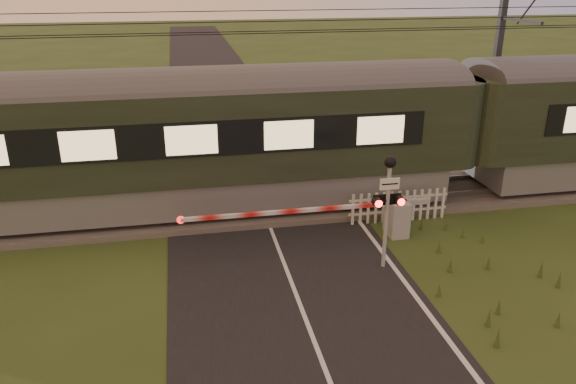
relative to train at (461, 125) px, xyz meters
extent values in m
plane|color=#2D3E17|center=(-6.69, -6.50, -2.39)|extent=(160.00, 160.00, 0.00)
cube|color=black|center=(-6.69, -6.50, -2.38)|extent=(6.00, 140.00, 0.02)
cube|color=#47423D|center=(-6.69, 0.00, -2.33)|extent=(140.00, 3.40, 0.24)
cube|color=slate|center=(-6.69, -0.72, -2.13)|extent=(140.00, 0.08, 0.14)
cube|color=slate|center=(-6.69, 0.72, -2.13)|extent=(140.00, 0.08, 0.14)
cube|color=#2D2116|center=(-6.69, 0.00, -2.20)|extent=(0.24, 2.20, 0.06)
cylinder|color=black|center=(-6.69, -0.30, 3.11)|extent=(120.00, 0.02, 0.02)
cylinder|color=black|center=(-6.69, 0.30, 3.11)|extent=(120.00, 0.02, 0.02)
cylinder|color=black|center=(-6.69, 0.00, 3.71)|extent=(120.00, 0.02, 0.02)
cylinder|color=black|center=(-6.69, 0.00, 3.41)|extent=(120.00, 0.02, 0.02)
cube|color=slate|center=(-11.57, 0.00, -1.54)|extent=(21.25, 2.81, 1.05)
cube|color=black|center=(-11.57, 0.00, 0.31)|extent=(22.14, 3.06, 2.64)
cylinder|color=#4C4C4F|center=(-11.57, 0.00, 1.63)|extent=(22.14, 1.07, 1.07)
cube|color=#FFD893|center=(-11.57, -1.57, 0.44)|extent=(19.04, 0.04, 0.82)
cube|color=gray|center=(-3.16, -2.72, -1.86)|extent=(0.53, 0.82, 1.06)
cylinder|color=gray|center=(-3.30, -2.72, -1.86)|extent=(0.12, 0.12, 1.06)
cube|color=gray|center=(-2.63, -2.72, -1.41)|extent=(0.86, 0.15, 0.15)
cube|color=red|center=(-6.29, -2.72, -1.41)|extent=(5.98, 0.11, 0.11)
cylinder|color=red|center=(-9.28, -2.72, -1.41)|extent=(0.21, 0.04, 0.21)
cylinder|color=gray|center=(-4.19, -4.51, -1.02)|extent=(0.10, 0.10, 2.74)
cube|color=white|center=(-4.19, -4.57, -0.06)|extent=(0.50, 0.03, 0.29)
sphere|color=black|center=(-4.19, -4.51, 0.47)|extent=(0.29, 0.29, 0.29)
cube|color=black|center=(-4.19, -4.51, -0.52)|extent=(0.68, 0.05, 0.05)
cylinder|color=#FF140C|center=(-4.48, -4.69, -0.52)|extent=(0.18, 0.02, 0.18)
cylinder|color=#FF140C|center=(-3.90, -4.69, -0.52)|extent=(0.18, 0.02, 0.18)
cube|color=black|center=(-4.19, -4.46, -0.52)|extent=(0.73, 0.02, 0.29)
cube|color=silver|center=(-2.77, -1.87, -2.06)|extent=(3.14, 0.04, 0.07)
cube|color=silver|center=(-2.77, -1.87, -1.62)|extent=(3.14, 0.04, 0.07)
cube|color=#2D2D30|center=(2.37, 2.30, 1.11)|extent=(0.22, 0.22, 7.01)
cube|color=#2D2D30|center=(2.37, 1.15, 3.21)|extent=(0.10, 2.40, 0.10)
camera|label=1|loc=(-9.08, -16.64, 4.80)|focal=35.00mm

